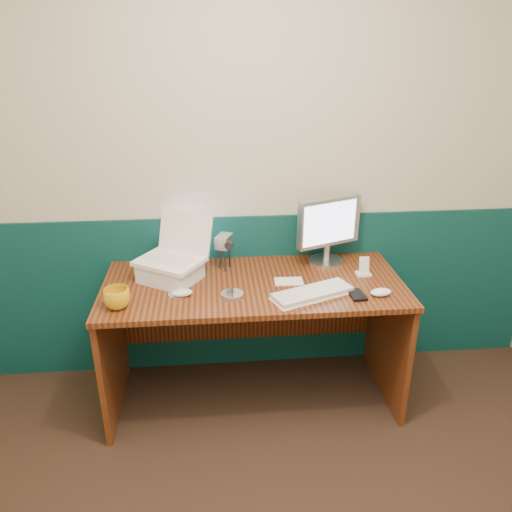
{
  "coord_description": "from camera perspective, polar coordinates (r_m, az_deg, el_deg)",
  "views": [
    {
      "loc": [
        -0.26,
        -0.99,
        1.94
      ],
      "look_at": [
        -0.06,
        1.23,
        0.97
      ],
      "focal_mm": 35.0,
      "sensor_mm": 36.0,
      "label": 1
    }
  ],
  "objects": [
    {
      "name": "desk",
      "position": [
        2.85,
        -0.28,
        -9.83
      ],
      "size": [
        1.6,
        0.7,
        0.75
      ],
      "primitive_type": "cube",
      "color": "#39190A",
      "rests_on": "ground"
    },
    {
      "name": "cd_loose_a",
      "position": [
        2.58,
        -8.78,
        -4.25
      ],
      "size": [
        0.11,
        0.11,
        0.0
      ],
      "primitive_type": "cylinder",
      "color": "silver",
      "rests_on": "desk"
    },
    {
      "name": "cd_spindle",
      "position": [
        2.51,
        -2.73,
        -4.48
      ],
      "size": [
        0.11,
        0.11,
        0.02
      ],
      "primitive_type": "cylinder",
      "color": "#B2B8C3",
      "rests_on": "desk"
    },
    {
      "name": "back_wall",
      "position": [
        2.84,
        0.23,
        9.42
      ],
      "size": [
        3.5,
        0.04,
        2.5
      ],
      "primitive_type": "cube",
      "color": "#BBB59F",
      "rests_on": "ground"
    },
    {
      "name": "laptop_riser",
      "position": [
        2.71,
        -9.76,
        -1.76
      ],
      "size": [
        0.37,
        0.36,
        0.1
      ],
      "primitive_type": "cube",
      "rotation": [
        0.0,
        0.0,
        -0.57
      ],
      "color": "silver",
      "rests_on": "desk"
    },
    {
      "name": "mouse_left",
      "position": [
        2.55,
        -8.46,
        -4.17
      ],
      "size": [
        0.11,
        0.07,
        0.04
      ],
      "primitive_type": "ellipsoid",
      "rotation": [
        0.0,
        0.0,
        0.08
      ],
      "color": "silver",
      "rests_on": "desk"
    },
    {
      "name": "monitor",
      "position": [
        2.86,
        8.22,
        2.82
      ],
      "size": [
        0.4,
        0.25,
        0.39
      ],
      "primitive_type": null,
      "rotation": [
        0.0,
        0.0,
        0.38
      ],
      "color": "#B8B9BD",
      "rests_on": "desk"
    },
    {
      "name": "laptop",
      "position": [
        2.64,
        -10.03,
        1.9
      ],
      "size": [
        0.41,
        0.39,
        0.27
      ],
      "primitive_type": null,
      "rotation": [
        0.0,
        0.0,
        -0.57
      ],
      "color": "white",
      "rests_on": "laptop_riser"
    },
    {
      "name": "music_player",
      "position": [
        2.79,
        12.25,
        -1.01
      ],
      "size": [
        0.05,
        0.03,
        0.09
      ],
      "primitive_type": "cube",
      "rotation": [
        -0.17,
        0.0,
        0.05
      ],
      "color": "white",
      "rests_on": "dock"
    },
    {
      "name": "dock",
      "position": [
        2.81,
        12.16,
        -2.0
      ],
      "size": [
        0.08,
        0.06,
        0.01
      ],
      "primitive_type": "cube",
      "rotation": [
        0.0,
        0.0,
        0.05
      ],
      "color": "white",
      "rests_on": "desk"
    },
    {
      "name": "keyboard",
      "position": [
        2.54,
        6.47,
        -4.31
      ],
      "size": [
        0.44,
        0.28,
        0.02
      ],
      "primitive_type": "cube",
      "rotation": [
        0.0,
        0.0,
        0.38
      ],
      "color": "silver",
      "rests_on": "desk"
    },
    {
      "name": "camcorder",
      "position": [
        2.79,
        -3.65,
        0.37
      ],
      "size": [
        0.13,
        0.15,
        0.2
      ],
      "primitive_type": null,
      "rotation": [
        0.0,
        0.0,
        -0.4
      ],
      "color": "silver",
      "rests_on": "desk"
    },
    {
      "name": "papers",
      "position": [
        2.68,
        3.76,
        -2.91
      ],
      "size": [
        0.15,
        0.11,
        0.0
      ],
      "primitive_type": "cube",
      "rotation": [
        0.0,
        0.0,
        -0.04
      ],
      "color": "silver",
      "rests_on": "desk"
    },
    {
      "name": "pda",
      "position": [
        2.57,
        11.46,
        -4.38
      ],
      "size": [
        0.08,
        0.13,
        0.01
      ],
      "primitive_type": "cube",
      "rotation": [
        0.0,
        0.0,
        0.08
      ],
      "color": "black",
      "rests_on": "desk"
    },
    {
      "name": "wainscot",
      "position": [
        3.1,
        0.23,
        -4.21
      ],
      "size": [
        3.48,
        0.02,
        1.0
      ],
      "primitive_type": "cube",
      "color": "#073030",
      "rests_on": "ground"
    },
    {
      "name": "pen",
      "position": [
        2.65,
        6.84,
        -3.28
      ],
      "size": [
        0.15,
        0.03,
        0.01
      ],
      "primitive_type": "cylinder",
      "rotation": [
        0.0,
        1.57,
        0.11
      ],
      "color": "black",
      "rests_on": "desk"
    },
    {
      "name": "mouse_right",
      "position": [
        2.6,
        14.09,
        -4.03
      ],
      "size": [
        0.12,
        0.08,
        0.04
      ],
      "primitive_type": "ellipsoid",
      "rotation": [
        0.0,
        0.0,
        0.13
      ],
      "color": "white",
      "rests_on": "desk"
    },
    {
      "name": "mug",
      "position": [
        2.49,
        -15.62,
        -4.67
      ],
      "size": [
        0.14,
        0.14,
        0.1
      ],
      "primitive_type": "imported",
      "rotation": [
        0.0,
        0.0,
        -0.12
      ],
      "color": "gold",
      "rests_on": "desk"
    }
  ]
}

